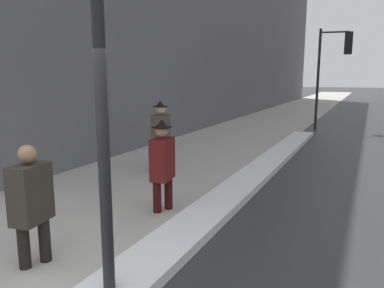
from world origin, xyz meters
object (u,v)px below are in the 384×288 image
object	(u,v)px
pedestrian_in_glasses	(31,200)
pedestrian_with_shoulder_bag	(161,133)
traffic_light_near	(336,57)
pedestrian_in_fedora	(162,162)

from	to	relation	value
pedestrian_in_glasses	pedestrian_with_shoulder_bag	xyz separation A→B (m)	(-0.97, 4.70, 0.09)
traffic_light_near	pedestrian_with_shoulder_bag	world-z (taller)	traffic_light_near
pedestrian_in_glasses	pedestrian_with_shoulder_bag	size ratio (longest dim) A/B	0.88
pedestrian_in_fedora	pedestrian_with_shoulder_bag	bearing A→B (deg)	-157.76
pedestrian_in_fedora	pedestrian_with_shoulder_bag	world-z (taller)	pedestrian_with_shoulder_bag
traffic_light_near	pedestrian_with_shoulder_bag	bearing A→B (deg)	-116.57
traffic_light_near	pedestrian_in_fedora	xyz separation A→B (m)	(-1.59, -11.63, -2.17)
traffic_light_near	pedestrian_with_shoulder_bag	distance (m)	9.91
traffic_light_near	pedestrian_in_fedora	world-z (taller)	traffic_light_near
pedestrian_in_fedora	pedestrian_with_shoulder_bag	distance (m)	2.83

